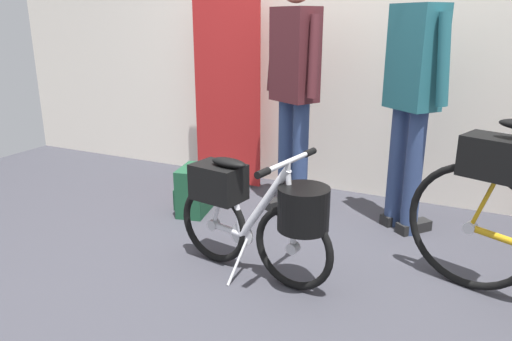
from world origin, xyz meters
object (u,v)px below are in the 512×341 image
object	(u,v)px
floor_banner_stand	(227,102)
visitor_browsing	(294,79)
backpack_on_floor	(194,190)
folding_bike_foreground	(258,211)
visitor_near_wall	(413,84)

from	to	relation	value
floor_banner_stand	visitor_browsing	xyz separation A→B (m)	(0.71, -0.32, 0.26)
floor_banner_stand	backpack_on_floor	xyz separation A→B (m)	(0.10, -0.68, -0.54)
visitor_browsing	backpack_on_floor	distance (m)	1.07
folding_bike_foreground	backpack_on_floor	distance (m)	1.06
folding_bike_foreground	visitor_near_wall	bearing A→B (deg)	59.43
floor_banner_stand	visitor_browsing	distance (m)	0.82
visitor_near_wall	backpack_on_floor	xyz separation A→B (m)	(-1.41, -0.37, -0.80)
floor_banner_stand	visitor_near_wall	size ratio (longest dim) A/B	0.94
folding_bike_foreground	backpack_on_floor	world-z (taller)	folding_bike_foreground
folding_bike_foreground	visitor_browsing	bearing A→B (deg)	101.72
visitor_near_wall	backpack_on_floor	bearing A→B (deg)	-165.35
visitor_near_wall	visitor_browsing	bearing A→B (deg)	179.99
visitor_near_wall	floor_banner_stand	bearing A→B (deg)	168.18
visitor_near_wall	backpack_on_floor	world-z (taller)	visitor_near_wall
floor_banner_stand	folding_bike_foreground	bearing A→B (deg)	-55.03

